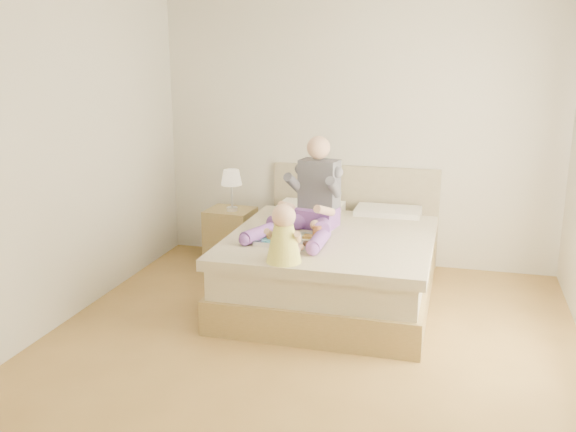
% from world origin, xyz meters
% --- Properties ---
extents(room, '(4.02, 4.22, 2.71)m').
position_xyz_m(room, '(0.08, 0.01, 1.51)').
color(room, brown).
rests_on(room, ground).
extents(bed, '(1.70, 2.18, 1.00)m').
position_xyz_m(bed, '(0.00, 1.08, 0.32)').
color(bed, olive).
rests_on(bed, ground).
extents(nightstand, '(0.48, 0.43, 0.56)m').
position_xyz_m(nightstand, '(-1.22, 1.70, 0.28)').
color(nightstand, olive).
rests_on(nightstand, ground).
extents(lamp, '(0.21, 0.21, 0.42)m').
position_xyz_m(lamp, '(-1.18, 1.65, 0.88)').
color(lamp, silver).
rests_on(lamp, nightstand).
extents(adult, '(0.70, 1.05, 0.83)m').
position_xyz_m(adult, '(-0.21, 1.00, 0.85)').
color(adult, '#65388C').
rests_on(adult, bed).
extents(tray, '(0.53, 0.42, 0.15)m').
position_xyz_m(tray, '(-0.28, 0.61, 0.64)').
color(tray, silver).
rests_on(tray, bed).
extents(baby, '(0.29, 0.40, 0.44)m').
position_xyz_m(baby, '(-0.20, 0.11, 0.79)').
color(baby, '#E1DC47').
rests_on(baby, bed).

